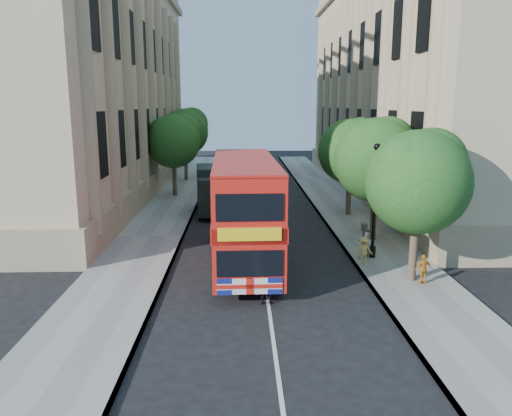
{
  "coord_description": "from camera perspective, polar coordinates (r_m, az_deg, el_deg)",
  "views": [
    {
      "loc": [
        -0.93,
        -15.6,
        6.96
      ],
      "look_at": [
        -0.27,
        6.64,
        2.3
      ],
      "focal_mm": 35.0,
      "sensor_mm": 36.0,
      "label": 1
    }
  ],
  "objects": [
    {
      "name": "building_left",
      "position": [
        41.69,
        -20.3,
        13.93
      ],
      "size": [
        12.0,
        38.0,
        18.0
      ],
      "primitive_type": "cube",
      "color": "tan",
      "rests_on": "ground"
    },
    {
      "name": "woman_pedestrian",
      "position": [
        23.0,
        12.15,
        -3.54
      ],
      "size": [
        1.05,
        1.03,
        1.7
      ],
      "primitive_type": "imported",
      "rotation": [
        0.0,
        0.0,
        3.85
      ],
      "color": "beige",
      "rests_on": "pavement_right"
    },
    {
      "name": "building_right",
      "position": [
        42.3,
        19.28,
        13.96
      ],
      "size": [
        12.0,
        38.0,
        18.0
      ],
      "primitive_type": "cube",
      "color": "tan",
      "rests_on": "ground"
    },
    {
      "name": "tree_left_back",
      "position": [
        45.96,
        -8.07,
        8.9
      ],
      "size": [
        4.2,
        4.2,
        6.65
      ],
      "color": "#473828",
      "rests_on": "ground"
    },
    {
      "name": "pavement_right",
      "position": [
        27.34,
        12.52,
        -3.08
      ],
      "size": [
        3.5,
        80.0,
        0.12
      ],
      "primitive_type": "cube",
      "color": "gray",
      "rests_on": "ground"
    },
    {
      "name": "pavement_left",
      "position": [
        26.95,
        -11.96,
        -3.27
      ],
      "size": [
        3.5,
        80.0,
        0.12
      ],
      "primitive_type": "cube",
      "color": "gray",
      "rests_on": "ground"
    },
    {
      "name": "child_b",
      "position": [
        22.32,
        12.23,
        -4.73
      ],
      "size": [
        0.82,
        0.57,
        1.17
      ],
      "primitive_type": "imported",
      "rotation": [
        0.0,
        0.0,
        2.95
      ],
      "color": "#F5C953",
      "rests_on": "pavement_right"
    },
    {
      "name": "tree_right_far",
      "position": [
        31.48,
        10.81,
        6.8
      ],
      "size": [
        4.0,
        4.0,
        6.15
      ],
      "color": "#473828",
      "rests_on": "ground"
    },
    {
      "name": "lamp_post",
      "position": [
        22.84,
        13.39,
        0.27
      ],
      "size": [
        0.32,
        0.32,
        5.16
      ],
      "color": "black",
      "rests_on": "pavement_right"
    },
    {
      "name": "box_van",
      "position": [
        32.02,
        -4.79,
        1.9
      ],
      "size": [
        2.62,
        5.41,
        2.99
      ],
      "rotation": [
        0.0,
        0.0,
        0.1
      ],
      "color": "black",
      "rests_on": "ground"
    },
    {
      "name": "tree_right_mid",
      "position": [
        25.67,
        13.68,
        5.88
      ],
      "size": [
        4.2,
        4.2,
        6.37
      ],
      "color": "#473828",
      "rests_on": "ground"
    },
    {
      "name": "police_constable",
      "position": [
        17.73,
        1.12,
        -8.52
      ],
      "size": [
        0.62,
        0.44,
        1.59
      ],
      "primitive_type": "imported",
      "rotation": [
        0.0,
        0.0,
        3.24
      ],
      "color": "black",
      "rests_on": "ground"
    },
    {
      "name": "tree_right_near",
      "position": [
        20.01,
        18.14,
        3.45
      ],
      "size": [
        4.0,
        4.0,
        6.08
      ],
      "color": "#473828",
      "rests_on": "ground"
    },
    {
      "name": "double_decker_bus",
      "position": [
        21.68,
        -1.31,
        -0.01
      ],
      "size": [
        2.89,
        9.92,
        4.55
      ],
      "rotation": [
        0.0,
        0.0,
        0.03
      ],
      "color": "red",
      "rests_on": "ground"
    },
    {
      "name": "tree_left_far",
      "position": [
        38.05,
        -9.37,
        7.88
      ],
      "size": [
        4.0,
        4.0,
        6.3
      ],
      "color": "#473828",
      "rests_on": "ground"
    },
    {
      "name": "ground",
      "position": [
        17.11,
        1.6,
        -12.18
      ],
      "size": [
        120.0,
        120.0,
        0.0
      ],
      "primitive_type": "plane",
      "color": "black",
      "rests_on": "ground"
    },
    {
      "name": "child_a",
      "position": [
        20.44,
        18.58,
        -6.62
      ],
      "size": [
        0.73,
        0.42,
        1.17
      ],
      "primitive_type": "imported",
      "rotation": [
        0.0,
        0.0,
        3.34
      ],
      "color": "orange",
      "rests_on": "pavement_right"
    }
  ]
}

